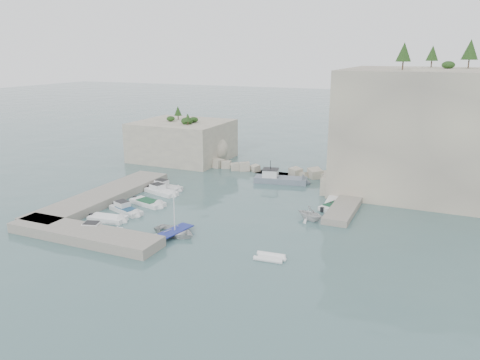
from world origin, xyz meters
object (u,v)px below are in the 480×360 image
at_px(tender_east_c, 333,202).
at_px(inflatable_dinghy, 270,259).
at_px(tender_east_d, 340,194).
at_px(tender_east_a, 310,220).
at_px(tender_east_b, 331,208).
at_px(motorboat_c, 148,205).
at_px(motorboat_d, 126,212).
at_px(motorboat_a, 166,189).
at_px(rowboat, 175,235).
at_px(motorboat_e, 108,221).
at_px(motorboat_f, 99,234).
at_px(work_boat, 281,183).
at_px(motorboat_b, 161,194).

bearing_deg(tender_east_c, inflatable_dinghy, 171.93).
height_order(tender_east_c, tender_east_d, tender_east_d).
distance_m(tender_east_a, tender_east_b, 5.31).
xyz_separation_m(motorboat_c, motorboat_d, (-0.73, -3.63, 0.00)).
bearing_deg(motorboat_a, tender_east_b, 8.88).
relative_size(rowboat, tender_east_b, 1.22).
bearing_deg(motorboat_e, inflatable_dinghy, -11.89).
distance_m(motorboat_f, work_boat, 30.01).
xyz_separation_m(tender_east_a, tender_east_d, (0.86, 12.05, 0.00)).
relative_size(motorboat_a, motorboat_f, 1.00).
distance_m(motorboat_e, work_boat, 27.46).
xyz_separation_m(motorboat_e, work_boat, (13.23, 24.06, 0.00)).
distance_m(motorboat_e, rowboat, 9.60).
height_order(inflatable_dinghy, tender_east_c, tender_east_c).
bearing_deg(motorboat_e, tender_east_a, 18.46).
distance_m(tender_east_c, work_boat, 11.40).
xyz_separation_m(motorboat_b, motorboat_d, (0.35, -8.49, 0.00)).
distance_m(motorboat_d, motorboat_f, 7.20).
xyz_separation_m(tender_east_a, tender_east_b, (1.29, 5.15, 0.00)).
bearing_deg(motorboat_c, motorboat_a, 118.08).
relative_size(motorboat_d, work_boat, 0.65).
bearing_deg(rowboat, motorboat_c, 58.82).
relative_size(motorboat_b, motorboat_c, 1.05).
height_order(motorboat_f, tender_east_c, motorboat_f).
relative_size(motorboat_d, tender_east_d, 1.17).
height_order(motorboat_d, work_boat, work_boat).
height_order(motorboat_b, tender_east_a, tender_east_a).
xyz_separation_m(rowboat, tender_east_b, (13.54, 15.68, 0.00)).
xyz_separation_m(motorboat_f, inflatable_dinghy, (19.44, 1.54, 0.00)).
bearing_deg(motorboat_d, tender_east_c, 52.25).
bearing_deg(tender_east_b, motorboat_e, 144.48).
relative_size(motorboat_b, tender_east_c, 1.17).
relative_size(tender_east_b, work_boat, 0.48).
bearing_deg(motorboat_d, tender_east_b, 46.77).
bearing_deg(motorboat_a, motorboat_b, -67.48).
bearing_deg(tender_east_d, tender_east_b, -179.98).
bearing_deg(inflatable_dinghy, motorboat_d, 160.74).
bearing_deg(motorboat_a, inflatable_dinghy, -30.01).
bearing_deg(inflatable_dinghy, tender_east_b, 78.95).
bearing_deg(inflatable_dinghy, motorboat_e, 169.54).
relative_size(motorboat_c, motorboat_e, 1.14).
relative_size(rowboat, tender_east_a, 1.44).
distance_m(motorboat_b, tender_east_c, 23.82).
distance_m(motorboat_b, motorboat_d, 8.50).
relative_size(motorboat_e, tender_east_b, 1.16).
bearing_deg(motorboat_c, tender_east_c, 40.77).
bearing_deg(motorboat_f, tender_east_b, 23.78).
bearing_deg(tender_east_c, tender_east_a, 169.46).
relative_size(motorboat_b, motorboat_d, 1.03).
height_order(motorboat_e, tender_east_a, tender_east_a).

